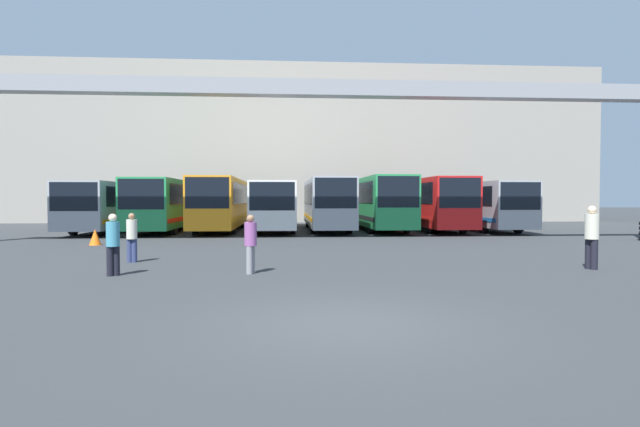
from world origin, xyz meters
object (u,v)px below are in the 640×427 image
object	(u,v)px
bus_slot_0	(114,204)
bus_slot_4	(326,201)
bus_slot_1	(166,202)
pedestrian_near_right	(113,243)
bus_slot_7	(480,203)
bus_slot_5	(378,200)
traffic_cone	(95,237)
bus_slot_3	(275,203)
bus_slot_6	(430,201)
pedestrian_mid_right	(251,242)
bus_slot_2	(222,201)
pedestrian_far_center	(132,236)
pedestrian_near_left	(592,236)

from	to	relation	value
bus_slot_0	bus_slot_4	distance (m)	13.35
bus_slot_1	pedestrian_near_right	bearing A→B (deg)	-81.13
bus_slot_4	bus_slot_7	world-z (taller)	bus_slot_4
bus_slot_5	bus_slot_7	bearing A→B (deg)	-3.04
bus_slot_1	traffic_cone	xyz separation A→B (m)	(-0.98, -9.01, -1.47)
bus_slot_4	bus_slot_3	bearing A→B (deg)	178.07
bus_slot_0	bus_slot_6	distance (m)	20.03
bus_slot_1	bus_slot_3	size ratio (longest dim) A/B	0.89
bus_slot_6	pedestrian_mid_right	size ratio (longest dim) A/B	6.96
bus_slot_6	pedestrian_mid_right	distance (m)	20.76
bus_slot_0	bus_slot_2	bearing A→B (deg)	-1.46
bus_slot_1	pedestrian_far_center	world-z (taller)	bus_slot_1
bus_slot_5	bus_slot_4	bearing A→B (deg)	177.74
bus_slot_2	bus_slot_5	size ratio (longest dim) A/B	1.00
pedestrian_near_left	traffic_cone	world-z (taller)	pedestrian_near_left
pedestrian_near_right	bus_slot_7	bearing A→B (deg)	-164.84
bus_slot_7	pedestrian_mid_right	size ratio (longest dim) A/B	6.90
bus_slot_1	bus_slot_7	bearing A→B (deg)	0.30
pedestrian_near_left	bus_slot_7	bearing A→B (deg)	-32.93
bus_slot_2	bus_slot_3	distance (m)	3.35
bus_slot_7	bus_slot_0	bearing A→B (deg)	178.77
bus_slot_6	pedestrian_near_right	world-z (taller)	bus_slot_6
pedestrian_far_center	bus_slot_3	bearing A→B (deg)	77.68
bus_slot_1	bus_slot_6	xyz separation A→B (m)	(16.68, 0.16, 0.06)
bus_slot_6	traffic_cone	distance (m)	19.95
pedestrian_far_center	bus_slot_2	bearing A→B (deg)	89.33
bus_slot_1	traffic_cone	bearing A→B (deg)	-96.19
bus_slot_1	pedestrian_far_center	xyz separation A→B (m)	(2.45, -15.17, -0.98)
bus_slot_0	bus_slot_2	size ratio (longest dim) A/B	1.03
bus_slot_1	bus_slot_2	bearing A→B (deg)	7.50
pedestrian_mid_right	bus_slot_3	bearing A→B (deg)	-161.28
bus_slot_0	bus_slot_1	distance (m)	3.39
pedestrian_far_center	pedestrian_near_right	bearing A→B (deg)	-80.19
bus_slot_3	bus_slot_5	bearing A→B (deg)	-2.09
bus_slot_5	bus_slot_1	bearing A→B (deg)	-178.02
traffic_cone	bus_slot_0	bearing A→B (deg)	103.79
bus_slot_5	pedestrian_mid_right	world-z (taller)	bus_slot_5
bus_slot_4	traffic_cone	xyz separation A→B (m)	(-10.99, -9.60, -1.51)
bus_slot_7	pedestrian_near_left	xyz separation A→B (m)	(-3.84, -17.79, -0.77)
bus_slot_1	pedestrian_near_right	world-z (taller)	bus_slot_1
bus_slot_5	bus_slot_6	world-z (taller)	bus_slot_5
traffic_cone	bus_slot_5	bearing A→B (deg)	33.46
pedestrian_near_left	pedestrian_far_center	bearing A→B (deg)	58.88
bus_slot_3	bus_slot_5	size ratio (longest dim) A/B	1.04
bus_slot_1	pedestrian_mid_right	xyz separation A→B (m)	(6.41, -17.86, -0.97)
pedestrian_mid_right	pedestrian_near_left	bearing A→B (deg)	110.58
bus_slot_7	bus_slot_3	bearing A→B (deg)	177.43
bus_slot_1	bus_slot_3	distance (m)	6.71
bus_slot_2	bus_slot_4	world-z (taller)	bus_slot_2
bus_slot_5	traffic_cone	bearing A→B (deg)	-146.54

